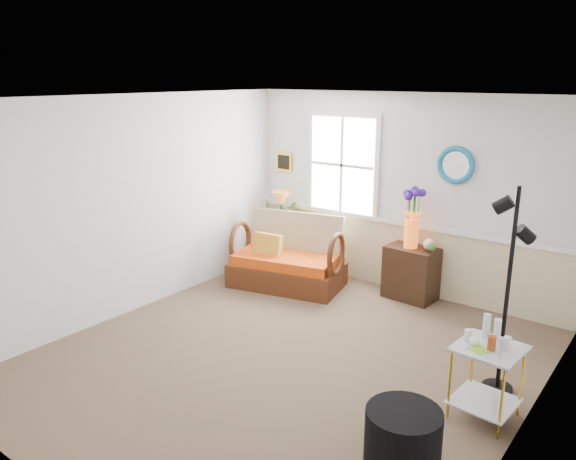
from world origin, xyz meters
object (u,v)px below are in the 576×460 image
Objects in this scene: cabinet at (411,273)px; ottoman at (403,437)px; side_table at (486,382)px; floor_lamp at (507,293)px; lamp_stand at (282,245)px; loveseat at (287,252)px.

cabinet reaches higher than ottoman.
cabinet reaches higher than side_table.
floor_lamp is (-0.04, 0.51, 0.63)m from side_table.
lamp_stand is 1.15× the size of ottoman.
side_table is at bearing -47.16° from cabinet.
lamp_stand is at bearing -176.18° from cabinet.
side_table is (3.19, -1.44, -0.16)m from loveseat.
floor_lamp is at bearing -39.67° from cabinet.
lamp_stand reaches higher than side_table.
loveseat is 1.67m from cabinet.
side_table is at bearing -28.85° from lamp_stand.
cabinet is 1.20× the size of ottoman.
ottoman is at bearing -106.55° from side_table.
floor_lamp reaches higher than loveseat.
cabinet is (2.10, -0.01, 0.01)m from lamp_stand.
loveseat reaches higher than cabinet.
loveseat is 3.50m from side_table.
loveseat is at bearing 155.65° from side_table.
loveseat reaches higher than lamp_stand.
lamp_stand is 4.28m from side_table.
lamp_stand is 1.01× the size of side_table.
loveseat is 2.60× the size of ottoman.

